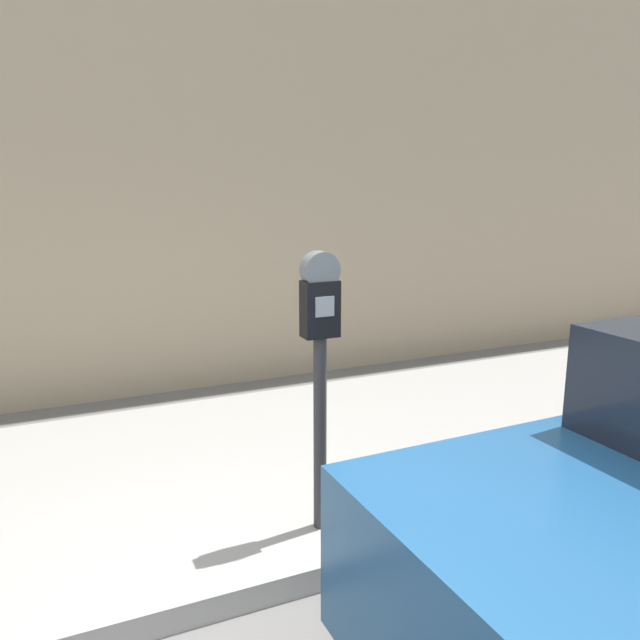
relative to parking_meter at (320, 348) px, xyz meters
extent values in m
cube|color=#9E9B96|center=(-0.42, 1.02, -1.16)|extent=(24.00, 2.80, 0.15)
cube|color=tan|center=(-0.42, 3.35, 1.98)|extent=(24.00, 0.30, 6.42)
cylinder|color=#2D2D30|center=(0.00, 0.00, -0.51)|extent=(0.07, 0.07, 1.15)
cube|color=black|center=(0.00, 0.00, 0.22)|extent=(0.20, 0.12, 0.31)
cube|color=gray|center=(0.00, -0.06, 0.24)|extent=(0.11, 0.01, 0.11)
cylinder|color=slate|center=(0.00, 0.00, 0.43)|extent=(0.20, 0.09, 0.20)
cylinder|color=black|center=(0.49, -0.96, -0.89)|extent=(0.68, 0.23, 0.68)
camera|label=1|loc=(-1.35, -3.02, 0.89)|focal=35.00mm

